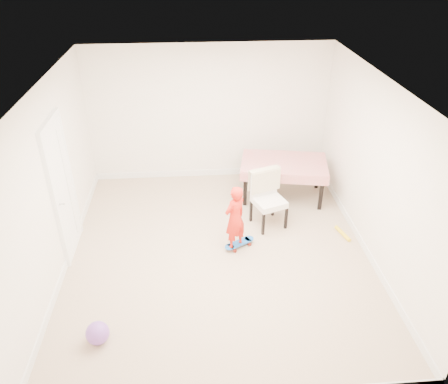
{
  "coord_description": "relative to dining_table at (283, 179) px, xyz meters",
  "views": [
    {
      "loc": [
        -0.33,
        -5.28,
        4.21
      ],
      "look_at": [
        0.1,
        0.2,
        0.95
      ],
      "focal_mm": 35.0,
      "sensor_mm": 36.0,
      "label": 1
    }
  ],
  "objects": [
    {
      "name": "door",
      "position": [
        -3.51,
        -1.28,
        0.67
      ],
      "size": [
        0.11,
        0.94,
        2.11
      ],
      "primitive_type": "cube",
      "color": "white",
      "rests_on": "ground"
    },
    {
      "name": "baseboard_left",
      "position": [
        -3.53,
        -1.58,
        -0.29
      ],
      "size": [
        0.02,
        5.0,
        0.12
      ],
      "primitive_type": "cube",
      "color": "white",
      "rests_on": "ground"
    },
    {
      "name": "skateboard",
      "position": [
        -0.95,
        -1.47,
        -0.31
      ],
      "size": [
        0.55,
        0.43,
        0.08
      ],
      "primitive_type": null,
      "rotation": [
        0.0,
        0.0,
        0.53
      ],
      "color": "blue",
      "rests_on": "ground"
    },
    {
      "name": "baseboard_back",
      "position": [
        -1.29,
        0.91,
        -0.29
      ],
      "size": [
        4.5,
        0.02,
        0.12
      ],
      "primitive_type": "cube",
      "color": "white",
      "rests_on": "ground"
    },
    {
      "name": "dining_table",
      "position": [
        0.0,
        0.0,
        0.0
      ],
      "size": [
        1.66,
        1.22,
        0.7
      ],
      "primitive_type": null,
      "rotation": [
        0.0,
        0.0,
        -0.19
      ],
      "color": "#BA0917",
      "rests_on": "ground"
    },
    {
      "name": "ground",
      "position": [
        -1.29,
        -1.58,
        -0.35
      ],
      "size": [
        5.0,
        5.0,
        0.0
      ],
      "primitive_type": "plane",
      "color": "tan",
      "rests_on": "ground"
    },
    {
      "name": "child",
      "position": [
        -1.03,
        -1.51,
        0.18
      ],
      "size": [
        0.46,
        0.44,
        1.06
      ],
      "primitive_type": "imported",
      "rotation": [
        0.0,
        0.0,
        3.81
      ],
      "color": "red",
      "rests_on": "ground"
    },
    {
      "name": "wall_right",
      "position": [
        0.94,
        -1.58,
        0.95
      ],
      "size": [
        0.04,
        5.0,
        2.6
      ],
      "primitive_type": "cube",
      "color": "white",
      "rests_on": "ground"
    },
    {
      "name": "dining_chair",
      "position": [
        -0.41,
        -0.91,
        0.13
      ],
      "size": [
        0.7,
        0.75,
        0.96
      ],
      "primitive_type": null,
      "rotation": [
        0.0,
        0.0,
        0.35
      ],
      "color": "silver",
      "rests_on": "ground"
    },
    {
      "name": "foam_toy",
      "position": [
        0.75,
        -1.3,
        -0.32
      ],
      "size": [
        0.16,
        0.4,
        0.06
      ],
      "primitive_type": "cylinder",
      "rotation": [
        1.57,
        0.0,
        0.26
      ],
      "color": "yellow",
      "rests_on": "ground"
    },
    {
      "name": "baseboard_right",
      "position": [
        0.95,
        -1.58,
        -0.29
      ],
      "size": [
        0.02,
        5.0,
        0.12
      ],
      "primitive_type": "cube",
      "color": "white",
      "rests_on": "ground"
    },
    {
      "name": "ceiling",
      "position": [
        -1.29,
        -1.58,
        2.23
      ],
      "size": [
        4.5,
        5.0,
        0.04
      ],
      "primitive_type": "cube",
      "color": "white",
      "rests_on": "wall_back"
    },
    {
      "name": "balloon",
      "position": [
        -2.83,
        -3.16,
        -0.21
      ],
      "size": [
        0.28,
        0.28,
        0.28
      ],
      "primitive_type": "sphere",
      "color": "purple",
      "rests_on": "ground"
    },
    {
      "name": "wall_front",
      "position": [
        -1.29,
        -4.06,
        0.95
      ],
      "size": [
        4.5,
        0.04,
        2.6
      ],
      "primitive_type": "cube",
      "color": "white",
      "rests_on": "ground"
    },
    {
      "name": "wall_back",
      "position": [
        -1.29,
        0.9,
        0.95
      ],
      "size": [
        4.5,
        0.04,
        2.6
      ],
      "primitive_type": "cube",
      "color": "white",
      "rests_on": "ground"
    },
    {
      "name": "wall_left",
      "position": [
        -3.52,
        -1.58,
        0.95
      ],
      "size": [
        0.04,
        5.0,
        2.6
      ],
      "primitive_type": "cube",
      "color": "white",
      "rests_on": "ground"
    }
  ]
}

